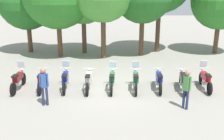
{
  "coord_description": "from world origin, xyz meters",
  "views": [
    {
      "loc": [
        -0.09,
        -12.61,
        4.96
      ],
      "look_at": [
        0.0,
        0.5,
        0.9
      ],
      "focal_mm": 41.79,
      "sensor_mm": 36.0,
      "label": 1
    }
  ],
  "objects_px": {
    "motorcycle_3": "(89,80)",
    "motorcycle_4": "(112,80)",
    "motorcycle_0": "(18,80)",
    "motorcycle_1": "(42,80)",
    "motorcycle_2": "(65,79)",
    "tree_6": "(221,0)",
    "motorcycle_7": "(183,81)",
    "motorcycle_6": "(159,80)",
    "tree_0": "(26,2)",
    "motorcycle_8": "(205,79)",
    "motorcycle_5": "(136,80)",
    "person_1": "(187,86)",
    "person_0": "(44,84)"
  },
  "relations": [
    {
      "from": "motorcycle_6",
      "to": "tree_0",
      "type": "height_order",
      "value": "tree_0"
    },
    {
      "from": "motorcycle_1",
      "to": "tree_6",
      "type": "distance_m",
      "value": 14.94
    },
    {
      "from": "tree_0",
      "to": "motorcycle_5",
      "type": "bearing_deg",
      "value": -47.34
    },
    {
      "from": "motorcycle_0",
      "to": "motorcycle_7",
      "type": "distance_m",
      "value": 8.45
    },
    {
      "from": "motorcycle_1",
      "to": "motorcycle_4",
      "type": "xyz_separation_m",
      "value": [
        3.62,
        -0.06,
        0.01
      ]
    },
    {
      "from": "motorcycle_1",
      "to": "motorcycle_2",
      "type": "height_order",
      "value": "motorcycle_2"
    },
    {
      "from": "motorcycle_0",
      "to": "tree_0",
      "type": "distance_m",
      "value": 9.36
    },
    {
      "from": "motorcycle_4",
      "to": "motorcycle_8",
      "type": "relative_size",
      "value": 1.0
    },
    {
      "from": "motorcycle_3",
      "to": "motorcycle_7",
      "type": "relative_size",
      "value": 1.0
    },
    {
      "from": "motorcycle_5",
      "to": "person_0",
      "type": "bearing_deg",
      "value": 117.71
    },
    {
      "from": "motorcycle_0",
      "to": "tree_0",
      "type": "xyz_separation_m",
      "value": [
        -1.84,
        8.47,
        3.52
      ]
    },
    {
      "from": "tree_6",
      "to": "person_0",
      "type": "bearing_deg",
      "value": -138.89
    },
    {
      "from": "tree_6",
      "to": "motorcycle_5",
      "type": "bearing_deg",
      "value": -131.82
    },
    {
      "from": "motorcycle_0",
      "to": "tree_6",
      "type": "xyz_separation_m",
      "value": [
        13.27,
        8.02,
        3.64
      ]
    },
    {
      "from": "motorcycle_8",
      "to": "tree_6",
      "type": "distance_m",
      "value": 9.51
    },
    {
      "from": "motorcycle_4",
      "to": "motorcycle_5",
      "type": "distance_m",
      "value": 1.21
    },
    {
      "from": "motorcycle_0",
      "to": "motorcycle_2",
      "type": "distance_m",
      "value": 2.41
    },
    {
      "from": "motorcycle_7",
      "to": "motorcycle_4",
      "type": "bearing_deg",
      "value": 95.44
    },
    {
      "from": "motorcycle_1",
      "to": "motorcycle_7",
      "type": "distance_m",
      "value": 7.25
    },
    {
      "from": "motorcycle_1",
      "to": "motorcycle_3",
      "type": "distance_m",
      "value": 2.42
    },
    {
      "from": "motorcycle_5",
      "to": "motorcycle_3",
      "type": "bearing_deg",
      "value": 93.02
    },
    {
      "from": "motorcycle_1",
      "to": "motorcycle_7",
      "type": "height_order",
      "value": "same"
    },
    {
      "from": "motorcycle_5",
      "to": "tree_6",
      "type": "height_order",
      "value": "tree_6"
    },
    {
      "from": "tree_0",
      "to": "tree_6",
      "type": "relative_size",
      "value": 0.97
    },
    {
      "from": "motorcycle_1",
      "to": "tree_0",
      "type": "bearing_deg",
      "value": 15.05
    },
    {
      "from": "motorcycle_0",
      "to": "person_1",
      "type": "distance_m",
      "value": 8.33
    },
    {
      "from": "motorcycle_4",
      "to": "tree_6",
      "type": "distance_m",
      "value": 12.23
    },
    {
      "from": "motorcycle_3",
      "to": "motorcycle_8",
      "type": "xyz_separation_m",
      "value": [
        6.03,
        0.07,
        0.01
      ]
    },
    {
      "from": "motorcycle_3",
      "to": "motorcycle_4",
      "type": "relative_size",
      "value": 1.0
    },
    {
      "from": "tree_0",
      "to": "tree_6",
      "type": "height_order",
      "value": "tree_6"
    },
    {
      "from": "motorcycle_1",
      "to": "motorcycle_5",
      "type": "xyz_separation_m",
      "value": [
        4.83,
        -0.09,
        0.01
      ]
    },
    {
      "from": "motorcycle_6",
      "to": "motorcycle_7",
      "type": "distance_m",
      "value": 1.21
    },
    {
      "from": "motorcycle_2",
      "to": "motorcycle_3",
      "type": "distance_m",
      "value": 1.22
    },
    {
      "from": "motorcycle_2",
      "to": "tree_0",
      "type": "relative_size",
      "value": 0.35
    },
    {
      "from": "motorcycle_2",
      "to": "motorcycle_8",
      "type": "relative_size",
      "value": 1.0
    },
    {
      "from": "motorcycle_4",
      "to": "motorcycle_7",
      "type": "height_order",
      "value": "motorcycle_4"
    },
    {
      "from": "motorcycle_1",
      "to": "motorcycle_8",
      "type": "height_order",
      "value": "motorcycle_8"
    },
    {
      "from": "motorcycle_4",
      "to": "person_1",
      "type": "relative_size",
      "value": 1.25
    },
    {
      "from": "motorcycle_0",
      "to": "motorcycle_1",
      "type": "bearing_deg",
      "value": -88.82
    },
    {
      "from": "motorcycle_4",
      "to": "motorcycle_8",
      "type": "bearing_deg",
      "value": -86.76
    },
    {
      "from": "motorcycle_1",
      "to": "motorcycle_2",
      "type": "bearing_deg",
      "value": -92.65
    },
    {
      "from": "motorcycle_7",
      "to": "motorcycle_5",
      "type": "bearing_deg",
      "value": 95.22
    },
    {
      "from": "motorcycle_8",
      "to": "tree_6",
      "type": "height_order",
      "value": "tree_6"
    },
    {
      "from": "motorcycle_2",
      "to": "tree_6",
      "type": "height_order",
      "value": "tree_6"
    },
    {
      "from": "motorcycle_1",
      "to": "motorcycle_2",
      "type": "xyz_separation_m",
      "value": [
        1.21,
        0.04,
        0.01
      ]
    },
    {
      "from": "motorcycle_6",
      "to": "person_1",
      "type": "bearing_deg",
      "value": -158.25
    },
    {
      "from": "motorcycle_5",
      "to": "motorcycle_1",
      "type": "bearing_deg",
      "value": 92.37
    },
    {
      "from": "motorcycle_1",
      "to": "motorcycle_0",
      "type": "bearing_deg",
      "value": 86.3
    },
    {
      "from": "motorcycle_6",
      "to": "motorcycle_0",
      "type": "bearing_deg",
      "value": 94.11
    },
    {
      "from": "motorcycle_0",
      "to": "motorcycle_6",
      "type": "xyz_separation_m",
      "value": [
        7.24,
        -0.03,
        -0.01
      ]
    }
  ]
}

